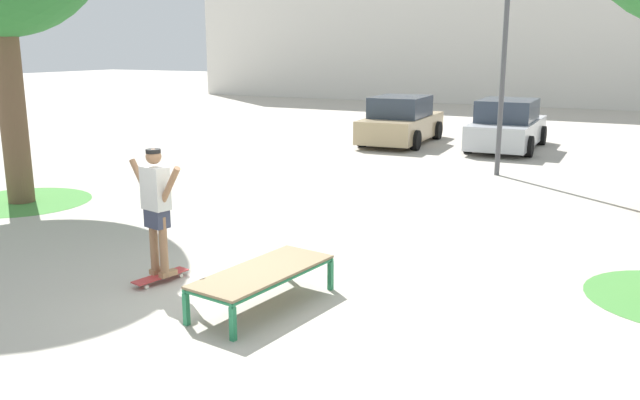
{
  "coord_description": "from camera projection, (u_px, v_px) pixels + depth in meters",
  "views": [
    {
      "loc": [
        4.51,
        -6.44,
        3.06
      ],
      "look_at": [
        0.53,
        1.38,
        1.0
      ],
      "focal_mm": 37.01,
      "sensor_mm": 36.0,
      "label": 1
    }
  ],
  "objects": [
    {
      "name": "skater",
      "position": [
        156.0,
        203.0,
        8.5
      ],
      "size": [
        0.99,
        0.34,
        1.69
      ],
      "color": "#8E6647",
      "rests_on": "skateboard"
    },
    {
      "name": "grass_patch_near_left",
      "position": [
        22.0,
        201.0,
        13.24
      ],
      "size": [
        2.68,
        2.68,
        0.01
      ],
      "primitive_type": "cylinder",
      "color": "#47893D",
      "rests_on": "ground"
    },
    {
      "name": "ground_plane",
      "position": [
        233.0,
        295.0,
        8.27
      ],
      "size": [
        120.0,
        120.0,
        0.0
      ],
      "primitive_type": "plane",
      "color": "#B2AA9E"
    },
    {
      "name": "car_silver",
      "position": [
        507.0,
        126.0,
        19.86
      ],
      "size": [
        1.98,
        4.23,
        1.5
      ],
      "color": "#B7BABF",
      "rests_on": "ground"
    },
    {
      "name": "skateboard",
      "position": [
        160.0,
        276.0,
        8.73
      ],
      "size": [
        0.36,
        0.82,
        0.09
      ],
      "color": "#B23333",
      "rests_on": "ground"
    },
    {
      "name": "skate_box",
      "position": [
        263.0,
        273.0,
        7.84
      ],
      "size": [
        1.02,
        1.99,
        0.46
      ],
      "color": "#237A4C",
      "rests_on": "ground"
    },
    {
      "name": "car_tan",
      "position": [
        401.0,
        122.0,
        21.08
      ],
      "size": [
        2.08,
        4.28,
        1.5
      ],
      "color": "tan",
      "rests_on": "ground"
    },
    {
      "name": "light_post",
      "position": [
        507.0,
        11.0,
        15.11
      ],
      "size": [
        0.36,
        0.36,
        5.83
      ],
      "color": "#4C4C51",
      "rests_on": "ground"
    }
  ]
}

